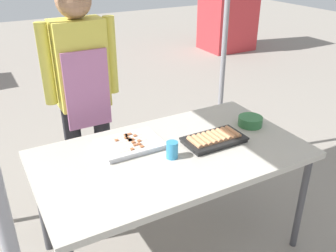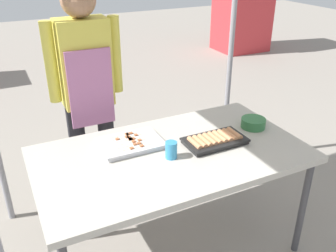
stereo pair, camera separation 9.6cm
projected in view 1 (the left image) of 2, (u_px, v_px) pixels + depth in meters
The scene contains 7 objects.
ground_plane at pixel (172, 246), 2.53m from camera, with size 18.00×18.00×0.00m, color gray.
stall_table at pixel (172, 159), 2.22m from camera, with size 1.60×0.90×0.75m.
tray_grilled_sausages at pixel (214, 139), 2.29m from camera, with size 0.38×0.22×0.05m.
tray_meat_skewers at pixel (130, 144), 2.25m from camera, with size 0.38×0.28×0.04m.
condiment_bowl at pixel (250, 121), 2.50m from camera, with size 0.16×0.16×0.06m, color #33723F.
drink_cup_near_edge at pixel (172, 150), 2.12m from camera, with size 0.07×0.07×0.10m, color #338CBF.
vendor_woman at pixel (83, 85), 2.54m from camera, with size 0.52×0.23×1.66m.
Camera 1 is at (-0.94, -1.65, 1.87)m, focal length 39.52 mm.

